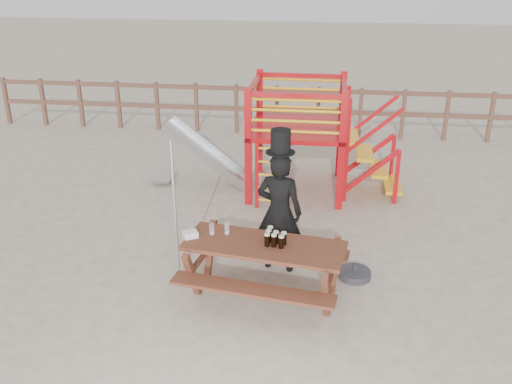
{
  "coord_description": "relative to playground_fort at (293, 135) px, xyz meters",
  "views": [
    {
      "loc": [
        0.74,
        -6.45,
        4.25
      ],
      "look_at": [
        -0.21,
        0.8,
        1.1
      ],
      "focal_mm": 40.0,
      "sensor_mm": 36.0,
      "label": 1
    }
  ],
  "objects": [
    {
      "name": "metal_pole",
      "position": [
        -1.31,
        -3.49,
        -0.05
      ],
      "size": [
        0.04,
        0.04,
        2.05
      ],
      "primitive_type": "cylinder",
      "color": "#B2B2B7",
      "rests_on": "ground"
    },
    {
      "name": "parasol_base",
      "position": [
        1.09,
        -3.06,
        -1.02
      ],
      "size": [
        0.45,
        0.45,
        0.19
      ],
      "color": "#313135",
      "rests_on": "ground"
    },
    {
      "name": "ground",
      "position": [
        -0.12,
        -3.58,
        -1.07
      ],
      "size": [
        60.0,
        60.0,
        0.0
      ],
      "primitive_type": "plane",
      "color": "beige",
      "rests_on": "ground"
    },
    {
      "name": "back_fence",
      "position": [
        -0.12,
        3.42,
        -0.34
      ],
      "size": [
        15.09,
        0.09,
        1.2
      ],
      "color": "brown",
      "rests_on": "ground"
    },
    {
      "name": "paper_bag",
      "position": [
        -1.07,
        -3.64,
        -0.24
      ],
      "size": [
        0.23,
        0.21,
        0.08
      ],
      "primitive_type": "cube",
      "rotation": [
        0.0,
        0.0,
        0.53
      ],
      "color": "white",
      "rests_on": "picnic_table"
    },
    {
      "name": "playground_fort",
      "position": [
        0.0,
        0.0,
        0.0
      ],
      "size": [
        4.71,
        1.84,
        2.1
      ],
      "color": "red",
      "rests_on": "ground"
    },
    {
      "name": "empty_glasses",
      "position": [
        -0.72,
        -3.5,
        -0.21
      ],
      "size": [
        0.26,
        0.1,
        0.15
      ],
      "color": "silver",
      "rests_on": "picnic_table"
    },
    {
      "name": "man_with_hat",
      "position": [
        0.01,
        -2.92,
        -0.15
      ],
      "size": [
        0.7,
        0.53,
        2.06
      ],
      "rotation": [
        0.0,
        0.0,
        2.96
      ],
      "color": "black",
      "rests_on": "ground"
    },
    {
      "name": "stout_pints",
      "position": [
        0.02,
        -3.68,
        -0.2
      ],
      "size": [
        0.27,
        0.31,
        0.17
      ],
      "color": "black",
      "rests_on": "picnic_table"
    },
    {
      "name": "picnic_table",
      "position": [
        -0.1,
        -3.7,
        -0.57
      ],
      "size": [
        2.22,
        1.69,
        0.79
      ],
      "rotation": [
        0.0,
        0.0,
        -0.15
      ],
      "color": "brown",
      "rests_on": "ground"
    }
  ]
}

